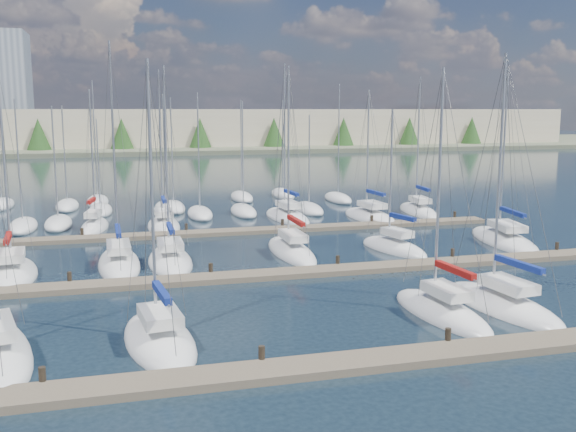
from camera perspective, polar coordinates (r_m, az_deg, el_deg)
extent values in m
plane|color=#192833|center=(81.30, -8.34, 2.35)|extent=(400.00, 400.00, 0.00)
cube|color=#6B5E4C|center=(25.87, 7.00, -12.73)|extent=(44.00, 1.80, 0.35)
cylinder|color=#2D261C|center=(25.17, -20.97, -13.59)|extent=(0.26, 0.26, 1.10)
cylinder|color=#2D261C|center=(25.50, -2.35, -12.63)|extent=(0.26, 0.26, 1.10)
cylinder|color=#2D261C|center=(28.20, 14.01, -10.71)|extent=(0.26, 0.26, 1.10)
cube|color=#6B5E4C|center=(38.55, -0.76, -5.18)|extent=(44.00, 1.80, 0.35)
cylinder|color=#2D261C|center=(38.42, -18.83, -5.52)|extent=(0.26, 0.26, 1.10)
cylinder|color=#2D261C|center=(38.64, -6.88, -4.99)|extent=(0.26, 0.26, 1.10)
cylinder|color=#2D261C|center=(40.47, 4.44, -4.28)|extent=(0.26, 0.26, 1.10)
cylinder|color=#2D261C|center=(43.71, 14.41, -3.52)|extent=(0.26, 0.26, 1.10)
cylinder|color=#2D261C|center=(48.08, 22.77, -2.80)|extent=(0.26, 0.26, 1.10)
cube|color=#6B5E4C|center=(51.92, -4.53, -1.39)|extent=(44.00, 1.80, 0.35)
cylinder|color=#2D261C|center=(52.06, -17.83, -1.63)|extent=(0.26, 0.26, 1.10)
cylinder|color=#2D261C|center=(52.22, -9.03, -1.25)|extent=(0.26, 0.26, 1.10)
cylinder|color=#2D261C|center=(53.59, -0.50, -0.86)|extent=(0.26, 0.26, 1.10)
cylinder|color=#2D261C|center=(56.08, 7.45, -0.48)|extent=(0.26, 0.26, 1.10)
cylinder|color=#2D261C|center=(59.55, 14.59, -0.13)|extent=(0.26, 0.26, 1.10)
ellipsoid|color=white|center=(42.51, -10.43, -4.09)|extent=(2.79, 7.94, 1.60)
cube|color=maroon|center=(42.51, -10.43, -4.09)|extent=(1.45, 3.81, 0.12)
cube|color=silver|center=(41.84, -10.44, -2.48)|extent=(1.53, 2.78, 0.50)
cylinder|color=#9EA0A5|center=(42.10, -10.77, 5.17)|extent=(0.14, 0.14, 11.53)
cylinder|color=#9EA0A5|center=(41.02, -10.41, -1.23)|extent=(0.11, 3.33, 0.10)
cube|color=navy|center=(41.00, -10.41, -1.06)|extent=(0.31, 3.07, 0.30)
ellipsoid|color=white|center=(51.01, 18.59, -2.17)|extent=(4.66, 10.30, 1.60)
cube|color=silver|center=(50.33, 18.90, -0.83)|extent=(2.24, 3.70, 0.50)
cylinder|color=#9EA0A5|center=(50.86, 18.64, 5.66)|extent=(0.14, 0.14, 11.74)
cylinder|color=#9EA0A5|center=(49.45, 19.34, 0.20)|extent=(0.78, 4.13, 0.10)
cube|color=navy|center=(49.43, 19.34, 0.34)|extent=(0.93, 3.83, 0.30)
ellipsoid|color=white|center=(58.96, -0.08, -0.16)|extent=(3.57, 8.97, 1.60)
cube|color=maroon|center=(58.96, -0.08, -0.16)|extent=(1.83, 4.31, 0.12)
cube|color=silver|center=(58.35, 0.06, 1.03)|extent=(1.83, 3.18, 0.50)
cylinder|color=#9EA0A5|center=(58.85, -0.31, 7.16)|extent=(0.14, 0.14, 12.88)
cylinder|color=#9EA0A5|center=(57.55, 0.29, 1.97)|extent=(0.37, 3.68, 0.10)
cube|color=navy|center=(57.53, 0.29, 2.09)|extent=(0.55, 3.40, 0.30)
ellipsoid|color=white|center=(42.50, -14.78, -4.25)|extent=(2.82, 9.22, 1.60)
cube|color=maroon|center=(42.50, -14.78, -4.25)|extent=(1.46, 4.43, 0.12)
cube|color=silver|center=(41.77, -14.83, -2.66)|extent=(1.51, 3.24, 0.50)
cylinder|color=#9EA0A5|center=(42.15, -15.24, 5.99)|extent=(0.14, 0.14, 12.98)
cylinder|color=#9EA0A5|center=(40.85, -14.87, -1.43)|extent=(0.20, 3.85, 0.10)
cube|color=navy|center=(40.83, -14.87, -1.27)|extent=(0.39, 3.54, 0.30)
ellipsoid|color=white|center=(59.35, 7.27, -0.17)|extent=(3.63, 8.77, 1.60)
cube|color=black|center=(59.35, 7.27, -0.17)|extent=(1.87, 4.22, 0.12)
cube|color=silver|center=(58.77, 7.48, 1.01)|extent=(1.88, 3.11, 0.50)
cylinder|color=#9EA0A5|center=(59.25, 7.11, 5.97)|extent=(0.14, 0.14, 10.54)
cylinder|color=#9EA0A5|center=(58.02, 7.81, 1.94)|extent=(0.36, 3.60, 0.10)
cube|color=navy|center=(58.01, 7.81, 2.06)|extent=(0.54, 3.32, 0.30)
ellipsoid|color=white|center=(34.34, 18.41, -7.69)|extent=(3.61, 8.62, 1.60)
cube|color=silver|center=(33.68, 18.98, -5.76)|extent=(1.80, 3.08, 0.50)
cylinder|color=#9EA0A5|center=(33.55, 18.29, 3.76)|extent=(0.14, 0.14, 11.47)
cylinder|color=#9EA0A5|center=(32.94, 19.83, -4.26)|extent=(0.49, 3.51, 0.10)
cube|color=navy|center=(32.91, 19.84, -4.05)|extent=(0.66, 3.25, 0.30)
ellipsoid|color=white|center=(46.23, 9.37, -2.97)|extent=(3.78, 7.14, 1.60)
cube|color=black|center=(46.23, 9.37, -2.97)|extent=(1.90, 3.45, 0.12)
cube|color=silver|center=(45.71, 9.68, -1.45)|extent=(1.76, 2.60, 0.50)
cylinder|color=#9EA0A5|center=(45.82, 9.14, 3.84)|extent=(0.14, 0.14, 8.82)
cylinder|color=#9EA0A5|center=(45.11, 10.14, -0.26)|extent=(0.78, 2.80, 0.10)
cube|color=navy|center=(45.09, 10.15, -0.11)|extent=(0.92, 2.62, 0.30)
ellipsoid|color=white|center=(42.10, -23.35, -4.85)|extent=(3.63, 7.96, 1.60)
cube|color=black|center=(42.10, -23.35, -4.85)|extent=(1.86, 3.83, 0.12)
cube|color=silver|center=(41.44, -23.50, -3.24)|extent=(1.86, 2.84, 0.50)
cylinder|color=#9EA0A5|center=(41.68, -23.90, 4.26)|extent=(0.14, 0.14, 11.20)
cylinder|color=#9EA0A5|center=(40.63, -23.64, -1.97)|extent=(0.39, 3.24, 0.10)
cube|color=maroon|center=(40.61, -23.66, -1.81)|extent=(0.57, 3.00, 0.30)
ellipsoid|color=white|center=(44.61, 0.28, -3.29)|extent=(2.52, 8.96, 1.60)
cube|color=silver|center=(43.92, 0.44, -1.76)|extent=(1.37, 3.14, 0.50)
cylinder|color=#9EA0A5|center=(44.30, 0.04, 5.65)|extent=(0.14, 0.14, 11.70)
cylinder|color=#9EA0A5|center=(43.05, 0.71, -0.57)|extent=(0.14, 3.75, 0.10)
cube|color=maroon|center=(43.03, 0.71, -0.41)|extent=(0.34, 3.46, 0.30)
ellipsoid|color=white|center=(63.40, 11.50, 0.33)|extent=(3.32, 8.59, 1.60)
cube|color=black|center=(63.40, 11.50, 0.33)|extent=(1.69, 4.13, 0.12)
cube|color=silver|center=(62.83, 11.67, 1.44)|extent=(1.65, 3.06, 0.50)
cylinder|color=#9EA0A5|center=(63.33, 11.49, 6.67)|extent=(0.14, 0.14, 11.87)
cylinder|color=#9EA0A5|center=(62.07, 11.91, 2.31)|extent=(0.47, 3.51, 0.10)
cube|color=navy|center=(62.06, 11.92, 2.42)|extent=(0.64, 3.25, 0.30)
ellipsoid|color=white|center=(28.47, -11.37, -10.95)|extent=(3.66, 7.80, 1.60)
cube|color=silver|center=(27.69, -11.31, -8.69)|extent=(1.84, 2.79, 0.50)
cylinder|color=#9EA0A5|center=(27.52, -12.02, 2.21)|extent=(0.14, 0.14, 10.83)
cylinder|color=#9EA0A5|center=(26.82, -11.16, -6.94)|extent=(0.46, 3.15, 0.10)
cube|color=navy|center=(26.79, -11.16, -6.69)|extent=(0.63, 2.92, 0.30)
ellipsoid|color=white|center=(55.42, -10.99, -0.96)|extent=(2.69, 7.37, 1.60)
cube|color=maroon|center=(55.42, -10.99, -0.96)|extent=(1.40, 3.54, 0.12)
cube|color=silver|center=(54.84, -11.00, 0.31)|extent=(1.48, 2.58, 0.50)
cylinder|color=#9EA0A5|center=(55.19, -11.26, 6.39)|extent=(0.14, 0.14, 12.03)
cylinder|color=#9EA0A5|center=(54.10, -11.00, 1.32)|extent=(0.10, 3.09, 0.10)
cube|color=navy|center=(54.08, -11.00, 1.44)|extent=(0.30, 2.85, 0.30)
ellipsoid|color=white|center=(32.34, 13.44, -8.52)|extent=(3.03, 7.76, 1.60)
cube|color=maroon|center=(32.34, 13.44, -8.52)|extent=(1.55, 3.73, 0.12)
cube|color=silver|center=(31.67, 13.91, -6.47)|extent=(1.53, 2.76, 0.50)
cylinder|color=#9EA0A5|center=(31.50, 13.28, 2.95)|extent=(0.14, 0.14, 10.72)
cylinder|color=#9EA0A5|center=(30.92, 14.61, -4.87)|extent=(0.38, 3.18, 0.10)
cube|color=maroon|center=(30.89, 14.62, -4.66)|extent=(0.56, 2.94, 0.30)
ellipsoid|color=white|center=(56.08, -16.81, -1.07)|extent=(2.95, 6.86, 1.60)
cube|color=black|center=(56.08, -16.81, -1.07)|extent=(1.50, 3.30, 0.12)
cube|color=silver|center=(55.54, -16.93, 0.19)|extent=(1.43, 2.46, 0.50)
cylinder|color=#9EA0A5|center=(55.84, -17.02, 5.37)|extent=(0.14, 0.14, 10.44)
cylinder|color=#9EA0A5|center=(54.87, -17.08, 1.18)|extent=(0.51, 2.77, 0.10)
cube|color=maroon|center=(54.86, -17.09, 1.31)|extent=(0.67, 2.58, 0.30)
ellipsoid|color=white|center=(71.70, -24.08, 0.89)|extent=(2.20, 6.40, 1.40)
cylinder|color=#9EA0A5|center=(63.96, -10.28, 5.78)|extent=(0.12, 0.12, 10.14)
ellipsoid|color=white|center=(64.56, -10.13, 0.71)|extent=(2.20, 6.40, 1.40)
cylinder|color=#9EA0A5|center=(63.69, -10.94, 5.90)|extent=(0.12, 0.12, 10.49)
ellipsoid|color=white|center=(64.31, -10.77, 0.66)|extent=(2.20, 6.40, 1.40)
cylinder|color=#9EA0A5|center=(73.12, -0.47, 6.34)|extent=(0.12, 0.12, 10.06)
ellipsoid|color=white|center=(73.64, -0.46, 1.92)|extent=(2.20, 6.40, 1.40)
cylinder|color=#9EA0A5|center=(67.85, -19.27, 5.29)|extent=(0.12, 0.12, 9.39)
ellipsoid|color=white|center=(68.40, -19.02, 0.82)|extent=(2.20, 6.40, 1.40)
cylinder|color=#9EA0A5|center=(57.07, -22.85, 4.63)|extent=(0.12, 0.12, 9.85)
ellipsoid|color=white|center=(57.73, -22.49, -0.89)|extent=(2.20, 6.40, 1.40)
cylinder|color=#9EA0A5|center=(57.41, -20.03, 4.54)|extent=(0.12, 0.12, 9.30)
ellipsoid|color=white|center=(58.05, -19.74, -0.67)|extent=(2.20, 6.40, 1.40)
cylinder|color=#9EA0A5|center=(69.59, 4.53, 6.82)|extent=(0.12, 0.12, 11.68)
ellipsoid|color=white|center=(70.19, 4.46, 1.52)|extent=(2.20, 6.40, 1.40)
cylinder|color=#9EA0A5|center=(60.72, -4.04, 5.54)|extent=(0.12, 0.12, 9.76)
ellipsoid|color=white|center=(61.34, -3.98, 0.38)|extent=(2.20, 6.40, 1.40)
cylinder|color=#9EA0A5|center=(70.20, -16.80, 6.58)|extent=(0.12, 0.12, 11.95)
ellipsoid|color=white|center=(70.79, -16.55, 1.22)|extent=(2.20, 6.40, 1.40)
cylinder|color=#9EA0A5|center=(62.05, 1.90, 5.04)|extent=(0.12, 0.12, 8.46)
ellipsoid|color=white|center=(62.62, 1.87, 0.58)|extent=(2.20, 6.40, 1.40)
cylinder|color=#9EA0A5|center=(63.87, -16.52, 4.63)|extent=(0.12, 0.12, 8.12)
ellipsoid|color=white|center=(64.41, -16.32, 0.45)|extent=(2.20, 6.40, 1.40)
cylinder|color=#9EA0A5|center=(70.61, -4.18, 6.18)|extent=(0.12, 0.12, 10.00)
ellipsoid|color=white|center=(71.15, -4.13, 1.63)|extent=(2.20, 6.40, 1.40)
cylinder|color=#9EA0A5|center=(59.71, -7.96, 5.78)|extent=(0.12, 0.12, 10.54)
ellipsoid|color=white|center=(60.36, -7.83, 0.17)|extent=(2.20, 6.40, 1.40)
cube|color=#666B51|center=(170.69, -11.85, 6.08)|extent=(400.00, 60.00, 1.00)
cube|color=beige|center=(161.39, -8.13, 7.61)|extent=(200.00, 12.00, 10.00)
cone|color=#284C1E|center=(154.23, -21.29, 6.61)|extent=(6.00, 6.00, 8.00)
cone|color=#284C1E|center=(153.30, -14.55, 6.94)|extent=(6.00, 6.00, 8.00)
cone|color=#284C1E|center=(154.48, -7.81, 7.17)|extent=(6.00, 6.00, 8.00)
cone|color=#284C1E|center=(157.72, -1.26, 7.29)|extent=(6.00, 6.00, 8.00)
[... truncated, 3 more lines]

